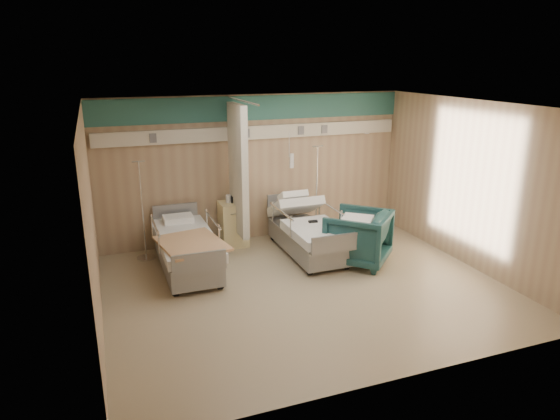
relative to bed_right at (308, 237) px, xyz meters
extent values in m
cube|color=gray|center=(-0.60, -1.30, -0.32)|extent=(6.00, 5.00, 0.00)
cube|color=tan|center=(-0.60, 1.20, 1.08)|extent=(6.00, 0.04, 2.80)
cube|color=tan|center=(-0.60, -3.80, 1.08)|extent=(6.00, 0.04, 2.80)
cube|color=tan|center=(-3.60, -1.30, 1.08)|extent=(0.04, 5.00, 2.80)
cube|color=tan|center=(2.40, -1.30, 1.08)|extent=(0.04, 5.00, 2.80)
cube|color=white|center=(-0.60, -1.30, 2.48)|extent=(6.00, 5.00, 0.04)
cube|color=#2C6862|center=(-0.60, 1.18, 2.23)|extent=(6.00, 0.04, 0.45)
cube|color=beige|center=(-0.60, 1.15, 1.79)|extent=(5.88, 0.08, 0.25)
cylinder|color=silver|center=(-1.10, 0.30, 2.44)|extent=(0.03, 1.80, 0.03)
cube|color=white|center=(-1.10, 0.65, 1.19)|extent=(0.12, 0.90, 2.35)
cube|color=#F3DF98|center=(-1.15, 0.90, 0.11)|extent=(0.50, 0.48, 0.85)
imported|color=#1B4445|center=(0.65, -0.67, 0.15)|extent=(1.43, 1.43, 0.93)
cube|color=white|center=(0.62, -0.67, 0.65)|extent=(0.76, 0.77, 0.06)
cylinder|color=silver|center=(0.50, 0.75, -0.30)|extent=(0.33, 0.33, 0.03)
cylinder|color=silver|center=(0.50, 0.75, 0.60)|extent=(0.03, 0.03, 1.83)
cylinder|color=silver|center=(0.50, 0.75, 1.52)|extent=(0.22, 0.03, 0.03)
cylinder|color=silver|center=(-2.80, 0.79, -0.30)|extent=(0.32, 0.32, 0.03)
cylinder|color=silver|center=(-2.80, 0.79, 0.57)|extent=(0.03, 0.03, 1.76)
cylinder|color=silver|center=(-2.80, 0.79, 1.45)|extent=(0.21, 0.03, 0.03)
cube|color=black|center=(0.05, -0.11, 0.33)|extent=(0.17, 0.09, 0.04)
cube|color=tan|center=(-2.19, -0.46, 0.34)|extent=(1.11, 1.30, 0.04)
cube|color=black|center=(-1.07, 0.89, 0.59)|extent=(0.24, 0.18, 0.12)
cylinder|color=white|center=(-1.22, 0.93, 0.61)|extent=(0.12, 0.12, 0.14)
camera|label=1|loc=(-3.44, -7.82, 3.11)|focal=32.00mm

